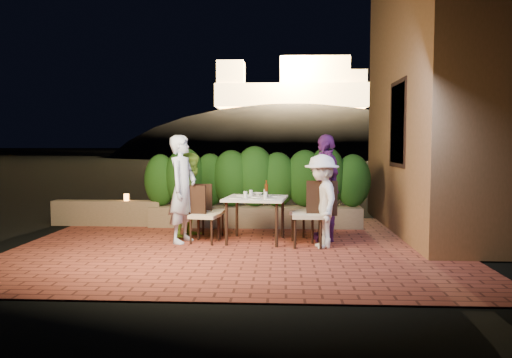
# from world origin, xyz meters

# --- Properties ---
(ground) EXTENTS (400.00, 400.00, 0.00)m
(ground) POSITION_xyz_m (0.00, 0.00, -0.02)
(ground) COLOR black
(ground) RESTS_ON ground
(terrace_floor) EXTENTS (7.00, 6.00, 0.15)m
(terrace_floor) POSITION_xyz_m (0.00, 0.50, -0.07)
(terrace_floor) COLOR brown
(terrace_floor) RESTS_ON ground
(building_wall) EXTENTS (1.60, 5.00, 5.00)m
(building_wall) POSITION_xyz_m (3.60, 2.00, 2.50)
(building_wall) COLOR #9A693C
(building_wall) RESTS_ON ground
(window_pane) EXTENTS (0.08, 1.00, 1.40)m
(window_pane) POSITION_xyz_m (2.82, 1.50, 2.00)
(window_pane) COLOR black
(window_pane) RESTS_ON building_wall
(window_frame) EXTENTS (0.06, 1.15, 1.55)m
(window_frame) POSITION_xyz_m (2.81, 1.50, 2.00)
(window_frame) COLOR black
(window_frame) RESTS_ON building_wall
(planter) EXTENTS (4.20, 0.55, 0.40)m
(planter) POSITION_xyz_m (0.20, 2.30, 0.20)
(planter) COLOR #7B684E
(planter) RESTS_ON ground
(hedge) EXTENTS (4.00, 0.70, 1.10)m
(hedge) POSITION_xyz_m (0.20, 2.30, 0.95)
(hedge) COLOR #174011
(hedge) RESTS_ON planter
(parapet) EXTENTS (2.20, 0.30, 0.50)m
(parapet) POSITION_xyz_m (-2.80, 2.30, 0.25)
(parapet) COLOR #7B684E
(parapet) RESTS_ON ground
(hill) EXTENTS (52.00, 40.00, 22.00)m
(hill) POSITION_xyz_m (2.00, 60.00, -4.00)
(hill) COLOR black
(hill) RESTS_ON ground
(fortress) EXTENTS (26.00, 8.00, 8.00)m
(fortress) POSITION_xyz_m (2.00, 60.00, 10.50)
(fortress) COLOR #FFCC7A
(fortress) RESTS_ON hill
(dining_table) EXTENTS (1.10, 1.10, 0.75)m
(dining_table) POSITION_xyz_m (0.29, 0.76, 0.38)
(dining_table) COLOR white
(dining_table) RESTS_ON ground
(plate_nw) EXTENTS (0.23, 0.23, 0.01)m
(plate_nw) POSITION_xyz_m (-0.02, 0.58, 0.76)
(plate_nw) COLOR white
(plate_nw) RESTS_ON dining_table
(plate_sw) EXTENTS (0.23, 0.23, 0.01)m
(plate_sw) POSITION_xyz_m (0.06, 1.01, 0.76)
(plate_sw) COLOR white
(plate_sw) RESTS_ON dining_table
(plate_ne) EXTENTS (0.21, 0.21, 0.01)m
(plate_ne) POSITION_xyz_m (0.53, 0.51, 0.76)
(plate_ne) COLOR white
(plate_ne) RESTS_ON dining_table
(plate_se) EXTENTS (0.20, 0.20, 0.01)m
(plate_se) POSITION_xyz_m (0.61, 0.94, 0.76)
(plate_se) COLOR white
(plate_se) RESTS_ON dining_table
(plate_centre) EXTENTS (0.20, 0.20, 0.01)m
(plate_centre) POSITION_xyz_m (0.29, 0.79, 0.76)
(plate_centre) COLOR white
(plate_centre) RESTS_ON dining_table
(plate_front) EXTENTS (0.21, 0.21, 0.01)m
(plate_front) POSITION_xyz_m (0.30, 0.45, 0.76)
(plate_front) COLOR white
(plate_front) RESTS_ON dining_table
(glass_nw) EXTENTS (0.06, 0.06, 0.11)m
(glass_nw) POSITION_xyz_m (0.13, 0.67, 0.81)
(glass_nw) COLOR silver
(glass_nw) RESTS_ON dining_table
(glass_sw) EXTENTS (0.06, 0.06, 0.11)m
(glass_sw) POSITION_xyz_m (0.20, 0.95, 0.80)
(glass_sw) COLOR silver
(glass_sw) RESTS_ON dining_table
(glass_ne) EXTENTS (0.06, 0.06, 0.11)m
(glass_ne) POSITION_xyz_m (0.46, 0.66, 0.80)
(glass_ne) COLOR silver
(glass_ne) RESTS_ON dining_table
(glass_se) EXTENTS (0.07, 0.07, 0.12)m
(glass_se) POSITION_xyz_m (0.45, 0.92, 0.81)
(glass_se) COLOR silver
(glass_se) RESTS_ON dining_table
(beer_bottle) EXTENTS (0.06, 0.06, 0.29)m
(beer_bottle) POSITION_xyz_m (0.47, 0.78, 0.89)
(beer_bottle) COLOR #4A220C
(beer_bottle) RESTS_ON dining_table
(bowl) EXTENTS (0.24, 0.24, 0.04)m
(bowl) POSITION_xyz_m (0.30, 1.10, 0.77)
(bowl) COLOR white
(bowl) RESTS_ON dining_table
(chair_left_front) EXTENTS (0.51, 0.51, 0.95)m
(chair_left_front) POSITION_xyz_m (-0.55, 0.62, 0.48)
(chair_left_front) COLOR black
(chair_left_front) RESTS_ON ground
(chair_left_back) EXTENTS (0.45, 0.45, 0.94)m
(chair_left_back) POSITION_xyz_m (-0.51, 1.10, 0.47)
(chair_left_back) COLOR black
(chair_left_back) RESTS_ON ground
(chair_right_front) EXTENTS (0.51, 0.51, 1.06)m
(chair_right_front) POSITION_xyz_m (1.14, 0.40, 0.53)
(chair_right_front) COLOR black
(chair_right_front) RESTS_ON ground
(chair_right_back) EXTENTS (0.64, 0.64, 1.00)m
(chair_right_back) POSITION_xyz_m (1.18, 0.88, 0.50)
(chair_right_back) COLOR black
(chair_right_back) RESTS_ON ground
(diner_blue) EXTENTS (0.58, 0.74, 1.79)m
(diner_blue) POSITION_xyz_m (-0.92, 0.64, 0.90)
(diner_blue) COLOR silver
(diner_blue) RESTS_ON ground
(diner_green) EXTENTS (0.84, 0.90, 1.49)m
(diner_green) POSITION_xyz_m (-0.85, 1.17, 0.74)
(diner_green) COLOR #9DD743
(diner_green) RESTS_ON ground
(diner_white) EXTENTS (0.70, 1.03, 1.48)m
(diner_white) POSITION_xyz_m (1.36, 0.34, 0.74)
(diner_white) COLOR white
(diner_white) RESTS_ON ground
(diner_purple) EXTENTS (0.63, 1.12, 1.81)m
(diner_purple) POSITION_xyz_m (1.48, 0.94, 0.90)
(diner_purple) COLOR #5F246C
(diner_purple) RESTS_ON ground
(parapet_lamp) EXTENTS (0.10, 0.10, 0.14)m
(parapet_lamp) POSITION_xyz_m (-2.40, 2.30, 0.57)
(parapet_lamp) COLOR orange
(parapet_lamp) RESTS_ON parapet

